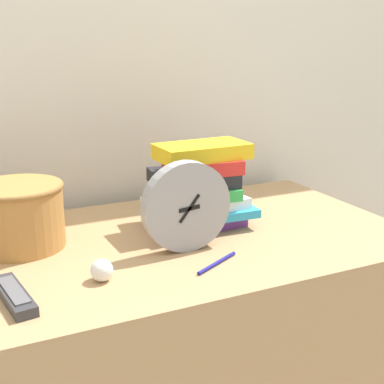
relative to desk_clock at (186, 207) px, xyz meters
The scene contains 7 objects.
wall_back 0.59m from the desk_clock, 102.62° to the left, with size 6.00×0.04×2.40m.
desk_clock is the anchor object (origin of this frame).
book_stack 0.16m from the desk_clock, 54.37° to the left, with size 0.27×0.20×0.21m.
basket 0.38m from the desk_clock, 151.62° to the left, with size 0.21×0.21×0.15m.
tv_remote 0.41m from the desk_clock, 167.63° to the right, with size 0.06×0.17×0.02m.
crumpled_paper_ball 0.24m from the desk_clock, 161.51° to the right, with size 0.05×0.05×0.05m.
pen 0.14m from the desk_clock, 77.08° to the right, with size 0.12×0.07×0.01m.
Camera 1 is at (-0.37, -0.78, 1.23)m, focal length 50.00 mm.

